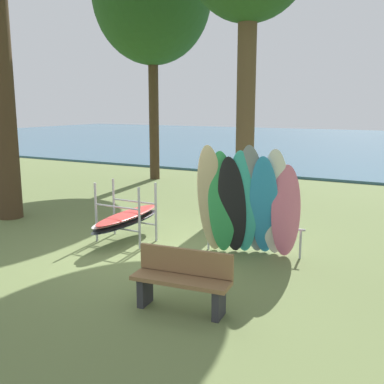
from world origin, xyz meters
name	(u,v)px	position (x,y,z in m)	size (l,w,h in m)	color
ground_plane	(152,255)	(0.00, 0.00, 0.00)	(80.00, 80.00, 0.00)	olive
lake_water	(365,144)	(0.00, 28.33, 0.05)	(80.00, 36.00, 0.10)	#38607A
leaning_board_pile	(248,205)	(1.65, 0.70, 1.02)	(2.00, 1.22, 2.18)	#C6B289
board_storage_rack	(126,218)	(-0.99, 0.52, 0.50)	(1.15, 2.12, 1.25)	#9EA0A5
park_bench	(182,279)	(1.65, -1.74, 0.45)	(1.44, 0.56, 0.85)	#2D2D33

